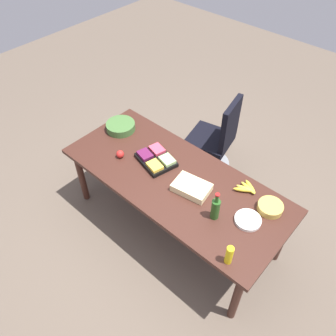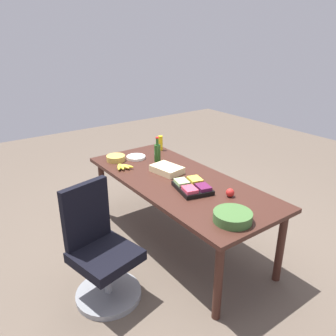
% 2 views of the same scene
% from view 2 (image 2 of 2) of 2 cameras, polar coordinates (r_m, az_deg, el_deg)
% --- Properties ---
extents(ground_plane, '(10.00, 10.00, 0.00)m').
position_cam_2_polar(ground_plane, '(3.73, 1.60, -12.53)').
color(ground_plane, brown).
extents(conference_table, '(2.19, 0.94, 0.75)m').
position_cam_2_polar(conference_table, '(3.40, 1.72, -3.07)').
color(conference_table, '#3E2018').
rests_on(conference_table, ground).
extents(office_chair, '(0.58, 0.57, 1.01)m').
position_cam_2_polar(office_chair, '(2.94, -11.31, -14.69)').
color(office_chair, gray).
rests_on(office_chair, ground).
extents(wine_bottle, '(0.09, 0.09, 0.29)m').
position_cam_2_polar(wine_bottle, '(3.79, -1.83, 2.69)').
color(wine_bottle, '#234E1B').
rests_on(wine_bottle, conference_table).
extents(paper_plate_stack, '(0.24, 0.24, 0.03)m').
position_cam_2_polar(paper_plate_stack, '(3.93, -5.49, 1.84)').
color(paper_plate_stack, white).
rests_on(paper_plate_stack, conference_table).
extents(apple_red, '(0.09, 0.09, 0.08)m').
position_cam_2_polar(apple_red, '(3.05, 10.57, -4.16)').
color(apple_red, red).
rests_on(apple_red, conference_table).
extents(fruit_platter, '(0.42, 0.36, 0.07)m').
position_cam_2_polar(fruit_platter, '(3.13, 4.19, -3.21)').
color(fruit_platter, black).
rests_on(fruit_platter, conference_table).
extents(mustard_bottle, '(0.06, 0.06, 0.18)m').
position_cam_2_polar(mustard_bottle, '(4.19, -1.30, 4.30)').
color(mustard_bottle, yellow).
rests_on(mustard_bottle, conference_table).
extents(sheet_cake, '(0.35, 0.27, 0.07)m').
position_cam_2_polar(sheet_cake, '(3.51, -0.19, -0.23)').
color(sheet_cake, beige).
rests_on(sheet_cake, conference_table).
extents(banana_bunch, '(0.19, 0.19, 0.04)m').
position_cam_2_polar(banana_bunch, '(3.65, -7.72, 0.25)').
color(banana_bunch, yellow).
rests_on(banana_bunch, conference_table).
extents(chip_bowl, '(0.22, 0.22, 0.06)m').
position_cam_2_polar(chip_bowl, '(3.89, -8.91, 1.68)').
color(chip_bowl, gold).
rests_on(chip_bowl, conference_table).
extents(salad_bowl, '(0.36, 0.36, 0.08)m').
position_cam_2_polar(salad_bowl, '(2.67, 10.98, -8.17)').
color(salad_bowl, '#406832').
rests_on(salad_bowl, conference_table).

